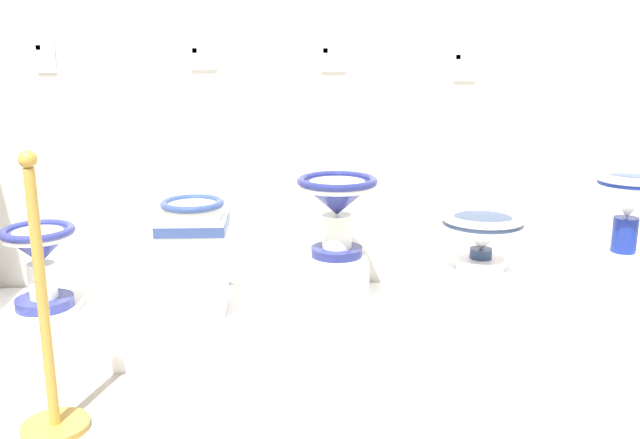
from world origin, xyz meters
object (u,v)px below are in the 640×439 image
object	(u,v)px
plinth_block_broad_patterned	(479,286)
info_placard_third	(333,58)
antique_toilet_central_ornate	(628,202)
stanchion_post_near_left	(48,349)
plinth_block_tall_cobalt	(46,311)
plinth_block_central_ornate	(619,285)
plinth_block_slender_white	(197,297)
info_placard_first	(45,57)
antique_toilet_tall_cobalt	(40,253)
plinth_block_leftmost	(337,281)
antique_toilet_broad_patterned	(482,231)
antique_toilet_leftmost	(337,201)
antique_toilet_slender_white	(194,241)
info_placard_fourth	(465,66)
info_placard_second	(203,58)

from	to	relation	value
plinth_block_broad_patterned	info_placard_third	size ratio (longest dim) A/B	2.52
antique_toilet_central_ornate	stanchion_post_near_left	xyz separation A→B (m)	(-2.56, -0.89, -0.33)
plinth_block_tall_cobalt	antique_toilet_central_ornate	distance (m)	2.95
plinth_block_central_ornate	stanchion_post_near_left	distance (m)	2.72
plinth_block_tall_cobalt	plinth_block_slender_white	xyz separation A→B (m)	(0.75, 0.04, 0.04)
plinth_block_central_ornate	info_placard_first	bearing A→B (deg)	171.29
antique_toilet_tall_cobalt	info_placard_third	world-z (taller)	info_placard_third
antique_toilet_tall_cobalt	plinth_block_leftmost	world-z (taller)	antique_toilet_tall_cobalt
antique_toilet_broad_patterned	stanchion_post_near_left	size ratio (longest dim) A/B	0.40
antique_toilet_broad_patterned	plinth_block_central_ornate	world-z (taller)	antique_toilet_broad_patterned
antique_toilet_leftmost	plinth_block_central_ornate	world-z (taller)	antique_toilet_leftmost
stanchion_post_near_left	info_placard_first	bearing A→B (deg)	104.85
antique_toilet_tall_cobalt	antique_toilet_slender_white	xyz separation A→B (m)	(0.75, 0.04, 0.04)
info_placard_third	stanchion_post_near_left	distance (m)	2.02
plinth_block_central_ornate	info_placard_fourth	size ratio (longest dim) A/B	2.26
plinth_block_central_ornate	info_placard_first	world-z (taller)	info_placard_first
plinth_block_tall_cobalt	antique_toilet_broad_patterned	bearing A→B (deg)	1.03
antique_toilet_tall_cobalt	antique_toilet_slender_white	size ratio (longest dim) A/B	0.93
plinth_block_leftmost	plinth_block_central_ornate	world-z (taller)	plinth_block_leftmost
antique_toilet_tall_cobalt	stanchion_post_near_left	size ratio (longest dim) A/B	0.39
antique_toilet_central_ornate	info_placard_fourth	bearing A→B (deg)	148.80
antique_toilet_central_ornate	info_placard_third	xyz separation A→B (m)	(-1.44, 0.45, 0.68)
antique_toilet_leftmost	plinth_block_broad_patterned	xyz separation A→B (m)	(0.73, -0.02, -0.46)
info_placard_fourth	antique_toilet_broad_patterned	bearing A→B (deg)	-84.47
plinth_block_slender_white	plinth_block_leftmost	bearing A→B (deg)	1.63
antique_toilet_slender_white	plinth_block_central_ornate	world-z (taller)	antique_toilet_slender_white
plinth_block_leftmost	plinth_block_central_ornate	xyz separation A→B (m)	(1.44, -0.09, -0.02)
plinth_block_leftmost	info_placard_fourth	world-z (taller)	info_placard_fourth
antique_toilet_tall_cobalt	antique_toilet_broad_patterned	bearing A→B (deg)	1.03
antique_toilet_tall_cobalt	info_placard_first	bearing A→B (deg)	93.05
plinth_block_slender_white	info_placard_second	size ratio (longest dim) A/B	2.35
plinth_block_leftmost	info_placard_third	distance (m)	1.16
info_placard_third	antique_toilet_broad_patterned	bearing A→B (deg)	-27.11
plinth_block_tall_cobalt	antique_toilet_tall_cobalt	bearing A→B (deg)	-116.57
antique_toilet_slender_white	antique_toilet_broad_patterned	bearing A→B (deg)	0.15
plinth_block_broad_patterned	plinth_block_tall_cobalt	bearing A→B (deg)	-178.97
info_placard_fourth	antique_toilet_tall_cobalt	bearing A→B (deg)	-169.10
plinth_block_tall_cobalt	stanchion_post_near_left	world-z (taller)	stanchion_post_near_left
antique_toilet_central_ornate	plinth_block_broad_patterned	bearing A→B (deg)	174.21
plinth_block_slender_white	info_placard_third	size ratio (longest dim) A/B	2.39
antique_toilet_tall_cobalt	plinth_block_broad_patterned	world-z (taller)	antique_toilet_tall_cobalt
plinth_block_broad_patterned	antique_toilet_central_ornate	bearing A→B (deg)	-5.79
antique_toilet_leftmost	stanchion_post_near_left	distance (m)	1.53
info_placard_first	info_placard_second	size ratio (longest dim) A/B	1.17
plinth_block_leftmost	plinth_block_slender_white	bearing A→B (deg)	-178.37
antique_toilet_slender_white	info_placard_third	size ratio (longest dim) A/B	3.30
antique_toilet_tall_cobalt	info_placard_third	distance (m)	1.77
antique_toilet_slender_white	antique_toilet_central_ornate	bearing A→B (deg)	-1.80
antique_toilet_leftmost	info_placard_first	size ratio (longest dim) A/B	2.55
plinth_block_tall_cobalt	plinth_block_broad_patterned	bearing A→B (deg)	1.03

